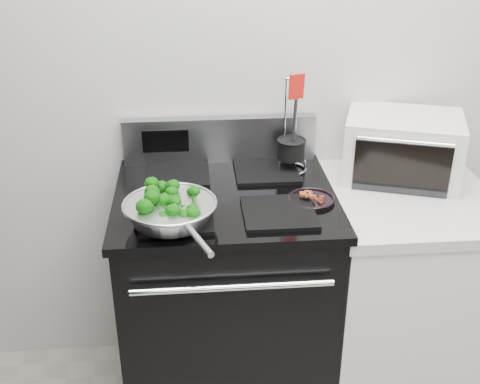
{
  "coord_description": "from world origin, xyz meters",
  "views": [
    {
      "loc": [
        -0.41,
        -0.51,
        1.91
      ],
      "look_at": [
        -0.25,
        1.36,
        0.98
      ],
      "focal_mm": 45.0,
      "sensor_mm": 36.0,
      "label": 1
    }
  ],
  "objects": [
    {
      "name": "counter",
      "position": [
        0.39,
        1.41,
        0.46
      ],
      "size": [
        0.62,
        0.68,
        0.92
      ],
      "color": "white",
      "rests_on": "floor"
    },
    {
      "name": "gas_range",
      "position": [
        -0.3,
        1.41,
        0.49
      ],
      "size": [
        0.79,
        0.69,
        1.13
      ],
      "color": "black",
      "rests_on": "floor"
    },
    {
      "name": "broccoli_pile",
      "position": [
        -0.49,
        1.21,
        1.02
      ],
      "size": [
        0.24,
        0.24,
        0.08
      ],
      "primitive_type": null,
      "color": "black",
      "rests_on": "skillet"
    },
    {
      "name": "back_wall",
      "position": [
        0.0,
        1.75,
        1.35
      ],
      "size": [
        4.0,
        0.02,
        2.7
      ],
      "primitive_type": "cube",
      "color": "beige",
      "rests_on": "ground"
    },
    {
      "name": "skillet",
      "position": [
        -0.49,
        1.21,
        1.0
      ],
      "size": [
        0.31,
        0.47,
        0.07
      ],
      "rotation": [
        0.0,
        0.0,
        0.37
      ],
      "color": "silver",
      "rests_on": "gas_range"
    },
    {
      "name": "bacon_plate",
      "position": [
        -0.0,
        1.33,
        0.97
      ],
      "size": [
        0.16,
        0.16,
        0.04
      ],
      "rotation": [
        0.0,
        0.0,
        -0.22
      ],
      "color": "black",
      "rests_on": "gas_range"
    },
    {
      "name": "utensil_holder",
      "position": [
        -0.03,
        1.59,
        1.02
      ],
      "size": [
        0.12,
        0.12,
        0.38
      ],
      "rotation": [
        0.0,
        0.0,
        0.3
      ],
      "color": "silver",
      "rests_on": "gas_range"
    },
    {
      "name": "toaster_oven",
      "position": [
        0.39,
        1.57,
        1.04
      ],
      "size": [
        0.51,
        0.44,
        0.25
      ],
      "rotation": [
        0.0,
        0.0,
        -0.33
      ],
      "color": "silver",
      "rests_on": "counter"
    }
  ]
}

